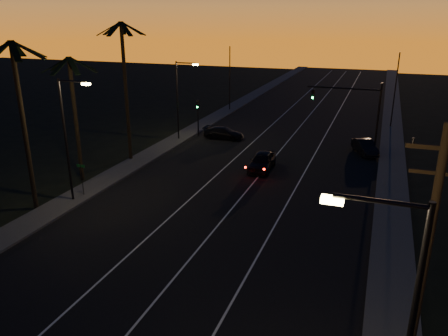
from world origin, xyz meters
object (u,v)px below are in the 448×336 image
at_px(signal_mast, 354,104).
at_px(cross_car, 224,133).
at_px(lead_car, 262,161).
at_px(utility_pole, 425,261).
at_px(right_car, 365,147).

height_order(signal_mast, cross_car, signal_mast).
bearing_deg(signal_mast, lead_car, -128.97).
bearing_deg(signal_mast, utility_pole, -81.53).
relative_size(utility_pole, lead_car, 1.90).
xyz_separation_m(utility_pole, right_car, (-3.00, 29.64, -4.61)).
xyz_separation_m(lead_car, cross_car, (-6.77, 8.57, -0.14)).
xyz_separation_m(right_car, cross_car, (-15.08, 0.45, -0.04)).
relative_size(signal_mast, lead_car, 1.35).
bearing_deg(utility_pole, right_car, 95.79).
bearing_deg(cross_car, utility_pole, -59.00).
bearing_deg(signal_mast, right_car, -13.50).
bearing_deg(lead_car, utility_pole, -62.28).
bearing_deg(utility_pole, signal_mast, 98.47).
relative_size(utility_pole, right_car, 2.25).
height_order(lead_car, cross_car, lead_car).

